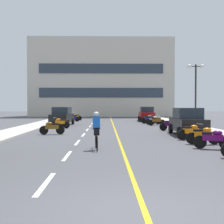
# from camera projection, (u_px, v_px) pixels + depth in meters

# --- Properties ---
(ground_plane) EXTENTS (140.00, 140.00, 0.00)m
(ground_plane) POSITION_uv_depth(u_px,v_px,m) (111.00, 127.00, 26.24)
(ground_plane) COLOR #47474C
(curb_left) EXTENTS (2.40, 72.00, 0.12)m
(curb_left) POSITION_uv_depth(u_px,v_px,m) (40.00, 124.00, 29.09)
(curb_left) COLOR #B7B2A8
(curb_left) RESTS_ON ground
(curb_right) EXTENTS (2.40, 72.00, 0.12)m
(curb_right) POSITION_uv_depth(u_px,v_px,m) (181.00, 124.00, 29.39)
(curb_right) COLOR #B7B2A8
(curb_right) RESTS_ON ground
(lane_dash_0) EXTENTS (0.14, 2.20, 0.01)m
(lane_dash_0) POSITION_uv_depth(u_px,v_px,m) (46.00, 183.00, 7.21)
(lane_dash_0) COLOR silver
(lane_dash_0) RESTS_ON ground
(lane_dash_1) EXTENTS (0.14, 2.20, 0.01)m
(lane_dash_1) POSITION_uv_depth(u_px,v_px,m) (67.00, 156.00, 11.21)
(lane_dash_1) COLOR silver
(lane_dash_1) RESTS_ON ground
(lane_dash_2) EXTENTS (0.14, 2.20, 0.01)m
(lane_dash_2) POSITION_uv_depth(u_px,v_px,m) (77.00, 142.00, 15.20)
(lane_dash_2) COLOR silver
(lane_dash_2) RESTS_ON ground
(lane_dash_3) EXTENTS (0.14, 2.20, 0.01)m
(lane_dash_3) POSITION_uv_depth(u_px,v_px,m) (83.00, 135.00, 19.20)
(lane_dash_3) COLOR silver
(lane_dash_3) RESTS_ON ground
(lane_dash_4) EXTENTS (0.14, 2.20, 0.01)m
(lane_dash_4) POSITION_uv_depth(u_px,v_px,m) (87.00, 130.00, 23.20)
(lane_dash_4) COLOR silver
(lane_dash_4) RESTS_ON ground
(lane_dash_5) EXTENTS (0.14, 2.20, 0.01)m
(lane_dash_5) POSITION_uv_depth(u_px,v_px,m) (90.00, 126.00, 27.20)
(lane_dash_5) COLOR silver
(lane_dash_5) RESTS_ON ground
(lane_dash_6) EXTENTS (0.14, 2.20, 0.01)m
(lane_dash_6) POSITION_uv_depth(u_px,v_px,m) (92.00, 124.00, 31.20)
(lane_dash_6) COLOR silver
(lane_dash_6) RESTS_ON ground
(lane_dash_7) EXTENTS (0.14, 2.20, 0.01)m
(lane_dash_7) POSITION_uv_depth(u_px,v_px,m) (94.00, 121.00, 35.20)
(lane_dash_7) COLOR silver
(lane_dash_7) RESTS_ON ground
(lane_dash_8) EXTENTS (0.14, 2.20, 0.01)m
(lane_dash_8) POSITION_uv_depth(u_px,v_px,m) (95.00, 120.00, 39.19)
(lane_dash_8) COLOR silver
(lane_dash_8) RESTS_ON ground
(lane_dash_9) EXTENTS (0.14, 2.20, 0.01)m
(lane_dash_9) POSITION_uv_depth(u_px,v_px,m) (96.00, 119.00, 43.19)
(lane_dash_9) COLOR silver
(lane_dash_9) RESTS_ON ground
(lane_dash_10) EXTENTS (0.14, 2.20, 0.01)m
(lane_dash_10) POSITION_uv_depth(u_px,v_px,m) (97.00, 117.00, 47.19)
(lane_dash_10) COLOR silver
(lane_dash_10) RESTS_ON ground
(lane_dash_11) EXTENTS (0.14, 2.20, 0.01)m
(lane_dash_11) POSITION_uv_depth(u_px,v_px,m) (98.00, 117.00, 51.19)
(lane_dash_11) COLOR silver
(lane_dash_11) RESTS_ON ground
(centre_line_yellow) EXTENTS (0.12, 66.00, 0.01)m
(centre_line_yellow) POSITION_uv_depth(u_px,v_px,m) (113.00, 125.00, 29.24)
(centre_line_yellow) COLOR gold
(centre_line_yellow) RESTS_ON ground
(office_building) EXTENTS (25.90, 7.01, 14.11)m
(office_building) POSITION_uv_depth(u_px,v_px,m) (102.00, 78.00, 53.49)
(office_building) COLOR beige
(office_building) RESTS_ON ground
(street_lamp_mid) EXTENTS (1.46, 0.36, 5.39)m
(street_lamp_mid) POSITION_uv_depth(u_px,v_px,m) (196.00, 81.00, 24.44)
(street_lamp_mid) COLOR black
(street_lamp_mid) RESTS_ON curb_right
(parked_car_near) EXTENTS (2.04, 4.26, 1.82)m
(parked_car_near) POSITION_uv_depth(u_px,v_px,m) (187.00, 121.00, 19.03)
(parked_car_near) COLOR black
(parked_car_near) RESTS_ON ground
(parked_car_mid) EXTENTS (2.12, 4.29, 1.82)m
(parked_car_mid) POSITION_uv_depth(u_px,v_px,m) (62.00, 116.00, 28.49)
(parked_car_mid) COLOR black
(parked_car_mid) RESTS_ON ground
(parked_car_far) EXTENTS (2.05, 4.26, 1.82)m
(parked_car_far) POSITION_uv_depth(u_px,v_px,m) (147.00, 114.00, 36.01)
(parked_car_far) COLOR black
(parked_car_far) RESTS_ON ground
(motorcycle_2) EXTENTS (1.65, 0.77, 0.92)m
(motorcycle_2) POSITION_uv_depth(u_px,v_px,m) (213.00, 139.00, 12.92)
(motorcycle_2) COLOR black
(motorcycle_2) RESTS_ON ground
(motorcycle_3) EXTENTS (1.70, 0.60, 0.92)m
(motorcycle_3) POSITION_uv_depth(u_px,v_px,m) (203.00, 135.00, 14.46)
(motorcycle_3) COLOR black
(motorcycle_3) RESTS_ON ground
(motorcycle_4) EXTENTS (1.67, 0.68, 0.92)m
(motorcycle_4) POSITION_uv_depth(u_px,v_px,m) (191.00, 132.00, 16.44)
(motorcycle_4) COLOR black
(motorcycle_4) RESTS_ON ground
(motorcycle_5) EXTENTS (1.70, 0.60, 0.92)m
(motorcycle_5) POSITION_uv_depth(u_px,v_px,m) (52.00, 128.00, 19.45)
(motorcycle_5) COLOR black
(motorcycle_5) RESTS_ON ground
(motorcycle_6) EXTENTS (1.70, 0.60, 0.92)m
(motorcycle_6) POSITION_uv_depth(u_px,v_px,m) (170.00, 125.00, 22.44)
(motorcycle_6) COLOR black
(motorcycle_6) RESTS_ON ground
(motorcycle_7) EXTENTS (1.66, 0.75, 0.92)m
(motorcycle_7) POSITION_uv_depth(u_px,v_px,m) (60.00, 123.00, 24.84)
(motorcycle_7) COLOR black
(motorcycle_7) RESTS_ON ground
(motorcycle_8) EXTENTS (1.70, 0.60, 0.92)m
(motorcycle_8) POSITION_uv_depth(u_px,v_px,m) (157.00, 121.00, 28.03)
(motorcycle_8) COLOR black
(motorcycle_8) RESTS_ON ground
(motorcycle_9) EXTENTS (1.67, 0.69, 0.92)m
(motorcycle_9) POSITION_uv_depth(u_px,v_px,m) (153.00, 120.00, 29.66)
(motorcycle_9) COLOR black
(motorcycle_9) RESTS_ON ground
(motorcycle_10) EXTENTS (1.69, 0.61, 0.92)m
(motorcycle_10) POSITION_uv_depth(u_px,v_px,m) (149.00, 119.00, 31.26)
(motorcycle_10) COLOR black
(motorcycle_10) RESTS_ON ground
(motorcycle_11) EXTENTS (1.67, 0.70, 0.92)m
(motorcycle_11) POSITION_uv_depth(u_px,v_px,m) (148.00, 118.00, 33.03)
(motorcycle_11) COLOR black
(motorcycle_11) RESTS_ON ground
(motorcycle_12) EXTENTS (1.64, 0.80, 0.92)m
(motorcycle_12) POSITION_uv_depth(u_px,v_px,m) (73.00, 118.00, 34.97)
(motorcycle_12) COLOR black
(motorcycle_12) RESTS_ON ground
(motorcycle_13) EXTENTS (1.68, 0.66, 0.92)m
(motorcycle_13) POSITION_uv_depth(u_px,v_px,m) (76.00, 117.00, 37.89)
(motorcycle_13) COLOR black
(motorcycle_13) RESTS_ON ground
(cyclist_rider) EXTENTS (0.42, 1.77, 1.71)m
(cyclist_rider) POSITION_uv_depth(u_px,v_px,m) (96.00, 130.00, 12.86)
(cyclist_rider) COLOR black
(cyclist_rider) RESTS_ON ground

